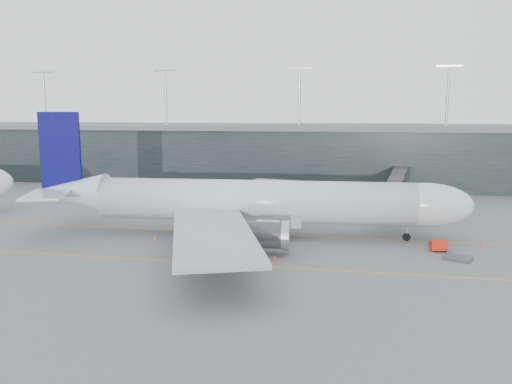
# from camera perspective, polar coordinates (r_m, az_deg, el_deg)

# --- Properties ---
(ground) EXTENTS (320.00, 320.00, 0.00)m
(ground) POSITION_cam_1_polar(r_m,az_deg,el_deg) (81.94, -2.14, -4.00)
(ground) COLOR #525256
(ground) RESTS_ON ground
(taxiline_a) EXTENTS (160.00, 0.25, 0.02)m
(taxiline_a) POSITION_cam_1_polar(r_m,az_deg,el_deg) (78.15, -2.79, -4.65)
(taxiline_a) COLOR orange
(taxiline_a) RESTS_ON ground
(taxiline_b) EXTENTS (160.00, 0.25, 0.02)m
(taxiline_b) POSITION_cam_1_polar(r_m,az_deg,el_deg) (63.26, -6.20, -8.03)
(taxiline_b) COLOR orange
(taxiline_b) RESTS_ON ground
(taxiline_lead_main) EXTENTS (0.25, 60.00, 0.02)m
(taxiline_lead_main) POSITION_cam_1_polar(r_m,az_deg,el_deg) (100.35, 3.19, -1.55)
(taxiline_lead_main) COLOR orange
(taxiline_lead_main) RESTS_ON ground
(terminal) EXTENTS (240.00, 36.00, 29.00)m
(terminal) POSITION_cam_1_polar(r_m,az_deg,el_deg) (137.37, 3.23, 4.55)
(terminal) COLOR black
(terminal) RESTS_ON ground
(main_aircraft) EXTENTS (66.49, 62.41, 18.65)m
(main_aircraft) POSITION_cam_1_polar(r_m,az_deg,el_deg) (75.00, -0.52, -1.15)
(main_aircraft) COLOR silver
(main_aircraft) RESTS_ON ground
(jet_bridge) EXTENTS (9.01, 43.38, 6.38)m
(jet_bridge) POSITION_cam_1_polar(r_m,az_deg,el_deg) (102.74, 15.31, 1.08)
(jet_bridge) COLOR #292A2E
(jet_bridge) RESTS_ON ground
(gse_cart) EXTENTS (2.30, 1.64, 1.46)m
(gse_cart) POSITION_cam_1_polar(r_m,az_deg,el_deg) (72.03, 20.12, -5.75)
(gse_cart) COLOR red
(gse_cart) RESTS_ON ground
(baggage_dolly) EXTENTS (4.13, 3.78, 0.33)m
(baggage_dolly) POSITION_cam_1_polar(r_m,az_deg,el_deg) (69.22, 22.04, -6.99)
(baggage_dolly) COLOR #3E3F43
(baggage_dolly) RESTS_ON ground
(uld_a) EXTENTS (2.28, 1.99, 1.79)m
(uld_a) POSITION_cam_1_polar(r_m,az_deg,el_deg) (92.25, -4.68, -1.93)
(uld_a) COLOR #3B3B40
(uld_a) RESTS_ON ground
(uld_b) EXTENTS (2.46, 2.14, 1.95)m
(uld_b) POSITION_cam_1_polar(r_m,az_deg,el_deg) (94.38, -2.73, -1.61)
(uld_b) COLOR #3B3B40
(uld_b) RESTS_ON ground
(uld_c) EXTENTS (2.74, 2.48, 2.05)m
(uld_c) POSITION_cam_1_polar(r_m,az_deg,el_deg) (92.83, -0.88, -1.75)
(uld_c) COLOR #3B3B40
(uld_c) RESTS_ON ground
(cone_nose) EXTENTS (0.40, 0.40, 0.64)m
(cone_nose) POSITION_cam_1_polar(r_m,az_deg,el_deg) (77.02, 24.41, -5.45)
(cone_nose) COLOR #CB600B
(cone_nose) RESTS_ON ground
(cone_wing_stbd) EXTENTS (0.50, 0.50, 0.80)m
(cone_wing_stbd) POSITION_cam_1_polar(r_m,az_deg,el_deg) (63.26, 2.14, -7.62)
(cone_wing_stbd) COLOR red
(cone_wing_stbd) RESTS_ON ground
(cone_wing_port) EXTENTS (0.48, 0.48, 0.77)m
(cone_wing_port) POSITION_cam_1_polar(r_m,az_deg,el_deg) (90.88, 6.14, -2.48)
(cone_wing_port) COLOR orange
(cone_wing_port) RESTS_ON ground
(cone_tail) EXTENTS (0.50, 0.50, 0.80)m
(cone_tail) POSITION_cam_1_polar(r_m,az_deg,el_deg) (74.94, -11.46, -5.12)
(cone_tail) COLOR #D5640B
(cone_tail) RESTS_ON ground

